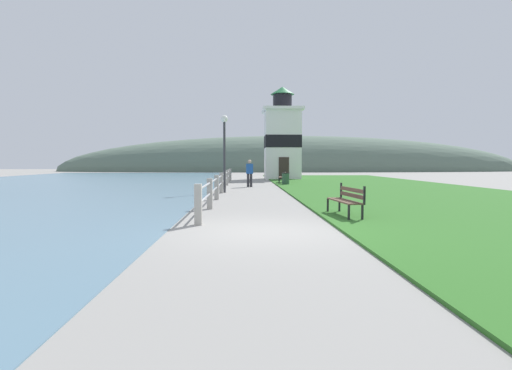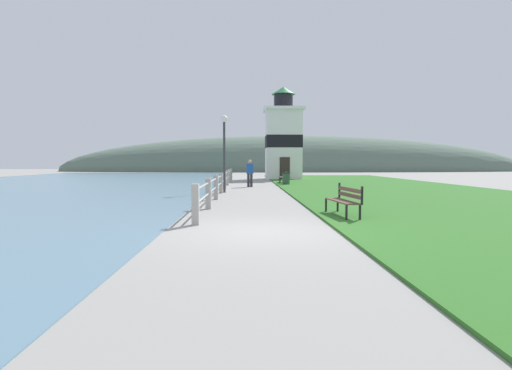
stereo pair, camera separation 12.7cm
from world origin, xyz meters
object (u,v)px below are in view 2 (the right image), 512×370
(lighthouse, at_px, (283,139))
(park_bench_midway, at_px, (284,176))
(lamp_post, at_px, (224,139))
(park_bench_near, at_px, (345,199))
(trash_bin, at_px, (286,179))
(person_strolling, at_px, (250,172))

(lighthouse, bearing_deg, park_bench_midway, -94.96)
(park_bench_midway, bearing_deg, lighthouse, -87.62)
(park_bench_midway, distance_m, lamp_post, 9.65)
(park_bench_near, xyz_separation_m, lighthouse, (0.60, 25.51, 3.11))
(trash_bin, bearing_deg, lamp_post, -120.64)
(trash_bin, bearing_deg, park_bench_near, -89.63)
(person_strolling, relative_size, lamp_post, 0.43)
(park_bench_near, height_order, trash_bin, park_bench_near)
(park_bench_midway, height_order, person_strolling, person_strolling)
(lighthouse, relative_size, trash_bin, 10.03)
(park_bench_near, height_order, park_bench_midway, same)
(park_bench_midway, xyz_separation_m, lighthouse, (0.66, 7.66, 3.11))
(trash_bin, relative_size, lamp_post, 0.21)
(person_strolling, relative_size, trash_bin, 2.04)
(lighthouse, bearing_deg, lamp_post, -105.60)
(park_bench_midway, bearing_deg, person_strolling, 65.43)
(park_bench_midway, relative_size, lighthouse, 0.21)
(park_bench_near, distance_m, lamp_post, 10.32)
(park_bench_near, bearing_deg, park_bench_midway, -95.66)
(park_bench_midway, distance_m, person_strolling, 4.76)
(lamp_post, bearing_deg, park_bench_near, -67.07)
(park_bench_midway, distance_m, lighthouse, 8.29)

